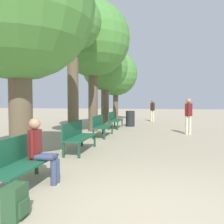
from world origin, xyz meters
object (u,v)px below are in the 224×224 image
tree_row_2 (93,40)px  trash_bin (130,119)px  bench_row_1 (77,135)px  pedestrian_near (153,109)px  pedestrian_mid (189,114)px  tree_row_3 (105,68)px  bench_row_3 (114,119)px  tree_row_0 (19,5)px  bench_row_0 (20,159)px  backpack (16,202)px  tree_row_4 (116,74)px  bench_row_2 (101,124)px  person_seated (41,148)px  tree_row_1 (72,26)px

tree_row_2 → trash_bin: (1.61, 2.64, -4.16)m
trash_bin → bench_row_1: bearing=-96.0°
pedestrian_near → pedestrian_mid: 6.91m
bench_row_1 → tree_row_3: bearing=95.9°
bench_row_3 → tree_row_0: 9.01m
bench_row_0 → backpack: size_ratio=3.83×
tree_row_3 → trash_bin: bearing=-8.8°
tree_row_3 → tree_row_4: size_ratio=0.95×
bench_row_2 → trash_bin: size_ratio=1.92×
bench_row_3 → tree_row_0: (-0.82, -8.34, 3.32)m
bench_row_2 → backpack: bearing=-85.6°
tree_row_4 → pedestrian_mid: tree_row_4 is taller
bench_row_1 → tree_row_4: 12.17m
tree_row_3 → person_seated: (1.07, -10.81, -2.88)m
bench_row_0 → tree_row_3: tree_row_3 is taller
tree_row_1 → trash_bin: size_ratio=6.14×
tree_row_2 → bench_row_0: bearing=-84.3°
tree_row_1 → tree_row_4: bearing=90.0°
tree_row_2 → backpack: 10.41m
bench_row_0 → pedestrian_mid: bearing=63.9°
bench_row_0 → tree_row_1: (-0.82, 5.21, 3.93)m
tree_row_0 → trash_bin: (1.61, 9.44, -3.38)m
backpack → tree_row_2: bearing=98.6°
tree_row_3 → pedestrian_near: 5.16m
person_seated → tree_row_0: bearing=133.6°
bench_row_0 → tree_row_0: 3.71m
tree_row_3 → backpack: (1.41, -12.22, -3.32)m
tree_row_4 → bench_row_3: bearing=-81.1°
bench_row_2 → bench_row_3: (0.00, 3.26, 0.00)m
tree_row_4 → tree_row_0: bearing=-90.0°
bench_row_1 → tree_row_0: 3.88m
bench_row_2 → tree_row_0: 6.12m
bench_row_1 → tree_row_1: 4.46m
tree_row_2 → backpack: bearing=-81.4°
tree_row_3 → pedestrian_near: tree_row_3 is taller
bench_row_3 → person_seated: bearing=-88.5°
tree_row_1 → trash_bin: 7.12m
bench_row_0 → backpack: 1.28m
backpack → person_seated: bearing=103.5°
tree_row_3 → trash_bin: tree_row_3 is taller
tree_row_1 → trash_bin: (1.61, 5.67, -3.99)m
tree_row_0 → trash_bin: size_ratio=6.12×
tree_row_1 → bench_row_0: bearing=-81.1°
bench_row_1 → bench_row_3: size_ratio=1.00×
bench_row_1 → tree_row_3: tree_row_3 is taller
bench_row_0 → tree_row_0: bearing=119.6°
tree_row_3 → person_seated: 11.23m
bench_row_3 → tree_row_2: 4.45m
pedestrian_near → tree_row_3: bearing=-130.1°
pedestrian_near → backpack: bearing=-95.3°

